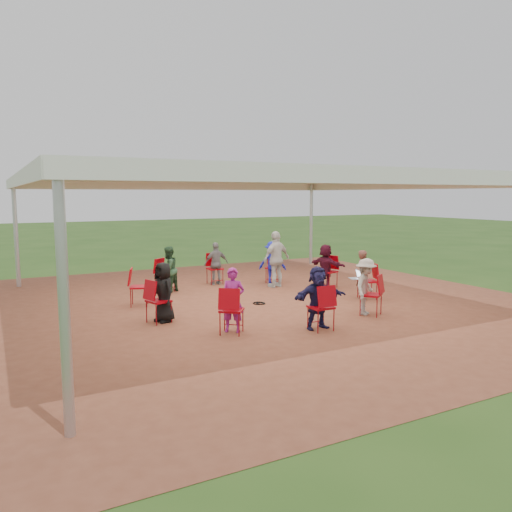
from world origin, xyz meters
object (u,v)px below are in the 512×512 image
chair_8 (321,307)px  person_seated_2 (272,262)px  chair_9 (371,295)px  person_seated_1 (326,266)px  chair_1 (328,272)px  chair_5 (139,287)px  person_seated_3 (216,263)px  chair_3 (215,269)px  chair_4 (165,275)px  standing_person (276,259)px  person_seated_5 (163,292)px  person_seated_7 (318,298)px  person_seated_4 (168,269)px  laptop (357,276)px  cable_coil (259,303)px  person_seated_6 (233,300)px  person_seated_8 (366,287)px  chair_7 (232,310)px  chair_6 (159,301)px  person_seated_0 (363,275)px  chair_0 (367,281)px  chair_2 (273,268)px

chair_8 → person_seated_2: person_seated_2 is taller
chair_9 → person_seated_1: person_seated_1 is taller
chair_1 → person_seated_2: size_ratio=0.73×
chair_5 → person_seated_3: 3.22m
chair_3 → person_seated_1: (2.47, -2.06, 0.17)m
chair_4 → person_seated_3: (1.66, 0.35, 0.17)m
standing_person → person_seated_5: bearing=15.9°
chair_4 → person_seated_7: (1.46, -5.00, 0.17)m
person_seated_4 → laptop: size_ratio=3.07×
chair_3 → person_seated_4: size_ratio=0.73×
cable_coil → laptop: (2.40, -0.67, 0.57)m
chair_9 → person_seated_7: size_ratio=0.73×
person_seated_3 → person_seated_6: size_ratio=1.00×
chair_9 → person_seated_8: size_ratio=0.73×
chair_4 → person_seated_2: 3.22m
person_seated_5 → person_seated_8: (4.07, -1.49, 0.00)m
chair_7 → person_seated_7: size_ratio=0.73×
person_seated_5 → person_seated_7: 3.15m
chair_4 → chair_3: bearing=162.0°
chair_6 → person_seated_7: size_ratio=0.73×
chair_4 → laptop: bearing=107.0°
chair_6 → person_seated_0: (5.20, -0.15, 0.17)m
chair_8 → person_seated_3: bearing=90.0°
person_seated_7 → cable_coil: (0.06, 2.48, -0.60)m
chair_4 → person_seated_7: bearing=72.4°
chair_8 → chair_4: bearing=108.0°
chair_4 → chair_8: (1.46, -5.12, 0.00)m
chair_3 → person_seated_6: (-1.75, -4.90, 0.17)m
chair_1 → person_seated_5: 5.47m
chair_3 → chair_6: 4.52m
chair_4 → person_seated_8: 5.47m
chair_8 → person_seated_6: person_seated_6 is taller
standing_person → person_seated_6: bearing=36.1°
chair_4 → person_seated_7: size_ratio=0.73×
person_seated_3 → chair_3: bearing=-90.0°
person_seated_5 → chair_7: bearing=14.1°
person_seated_2 → chair_6: bearing=71.6°
standing_person → person_seated_1: bearing=131.7°
chair_6 → person_seated_3: person_seated_3 is taller
chair_0 → person_seated_2: size_ratio=0.73×
person_seated_3 → cable_coil: bearing=89.4°
chair_9 → person_seated_6: size_ratio=0.73×
chair_7 → chair_5: bearing=144.0°
person_seated_3 → person_seated_6: same height
chair_3 → person_seated_3: size_ratio=0.73×
chair_2 → chair_9: size_ratio=1.00×
person_seated_3 → person_seated_4: 1.65m
chair_4 → person_seated_8: (3.05, -4.54, 0.17)m
chair_8 → person_seated_2: (1.75, 4.90, 0.17)m
chair_1 → cable_coil: 2.92m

